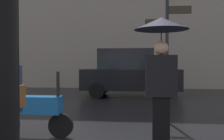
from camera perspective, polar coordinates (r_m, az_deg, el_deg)
pedestrian_with_umbrella at (r=4.29m, az=10.81°, el=3.84°), size 0.89×0.89×2.13m
pedestrian_with_bag at (r=3.59m, az=-22.86°, el=-6.53°), size 0.48×0.24×1.56m
parked_scooter at (r=5.12m, az=-17.40°, el=-7.88°), size 1.50×0.32×1.23m
parked_car_left at (r=11.00m, az=3.85°, el=-0.69°), size 4.11×1.87×2.01m
street_signpost at (r=6.28m, az=12.11°, el=4.84°), size 1.08×0.08×2.90m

